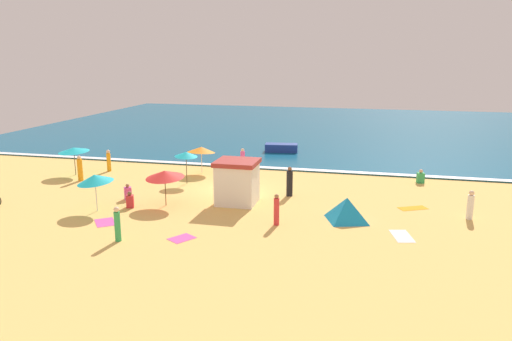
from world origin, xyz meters
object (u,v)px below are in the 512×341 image
at_px(lifeguard_cabana, 237,182).
at_px(small_boat_0, 281,148).
at_px(beach_umbrella_1, 165,174).
at_px(beach_tent, 347,209).
at_px(beachgoer_9, 243,162).
at_px(beachgoer_7, 277,210).
at_px(beach_umbrella_0, 186,154).
at_px(beach_umbrella_2, 201,150).
at_px(beachgoer_0, 117,224).
at_px(beachgoer_5, 470,205).
at_px(beachgoer_3, 109,161).
at_px(beachgoer_1, 130,201).
at_px(beach_umbrella_3, 95,179).
at_px(beachgoer_8, 421,177).
at_px(beach_umbrella_4, 74,150).
at_px(beachgoer_2, 80,169).
at_px(beachgoer_6, 128,193).
at_px(beachgoer_10, 290,182).

bearing_deg(lifeguard_cabana, small_boat_0, 91.29).
relative_size(beach_umbrella_1, beach_tent, 1.10).
relative_size(beach_tent, beachgoer_9, 1.35).
bearing_deg(beachgoer_7, beach_tent, 23.90).
relative_size(beach_umbrella_0, beachgoer_7, 1.35).
distance_m(beach_umbrella_2, beachgoer_0, 13.72).
distance_m(beach_umbrella_0, beachgoer_5, 17.53).
distance_m(beachgoer_3, beachgoer_7, 16.78).
bearing_deg(beachgoer_3, small_boat_0, 41.80).
height_order(beach_tent, beachgoer_1, beach_tent).
xyz_separation_m(lifeguard_cabana, beachgoer_9, (-1.56, 6.94, -0.39)).
distance_m(beach_umbrella_1, beach_umbrella_3, 3.76).
relative_size(beach_umbrella_1, beachgoer_3, 1.75).
distance_m(beach_umbrella_1, beachgoer_8, 17.07).
distance_m(beachgoer_1, beachgoer_3, 9.66).
distance_m(beach_umbrella_0, beach_umbrella_4, 8.66).
bearing_deg(beachgoer_1, beach_tent, 2.87).
bearing_deg(beach_umbrella_3, lifeguard_cabana, 24.87).
bearing_deg(beachgoer_2, beachgoer_5, -5.49).
height_order(beach_umbrella_0, beach_tent, beach_umbrella_0).
bearing_deg(beachgoer_1, beachgoer_5, 7.36).
bearing_deg(small_boat_0, beach_umbrella_0, -109.38).
bearing_deg(beachgoer_7, beachgoer_6, 166.25).
bearing_deg(beach_umbrella_0, beachgoer_3, 164.19).
distance_m(beachgoer_2, beachgoer_5, 24.58).
distance_m(beachgoer_0, beachgoer_5, 17.86).
distance_m(beach_umbrella_0, beachgoer_6, 5.06).
height_order(beachgoer_1, beachgoer_2, beachgoer_2).
bearing_deg(beachgoer_8, beachgoer_10, -147.12).
xyz_separation_m(beachgoer_1, beachgoer_8, (16.37, 9.63, -0.01)).
bearing_deg(beachgoer_0, beachgoer_3, 121.48).
height_order(beach_umbrella_0, beachgoer_5, beach_umbrella_0).
distance_m(beachgoer_8, small_boat_0, 13.66).
relative_size(beachgoer_8, small_boat_0, 0.32).
bearing_deg(beach_umbrella_4, beach_umbrella_0, -2.27).
height_order(beach_umbrella_3, beachgoer_1, beach_umbrella_3).
bearing_deg(beachgoer_2, beach_umbrella_3, -50.55).
height_order(lifeguard_cabana, beach_umbrella_2, lifeguard_cabana).
height_order(beach_umbrella_0, beachgoer_2, beach_umbrella_0).
height_order(beach_tent, beachgoer_9, beachgoer_9).
xyz_separation_m(beach_umbrella_4, beachgoer_6, (6.64, -4.71, -1.42)).
height_order(beach_umbrella_4, beachgoer_9, beach_umbrella_4).
distance_m(beach_umbrella_0, beach_umbrella_1, 4.98).
height_order(beach_umbrella_2, beachgoer_0, beach_umbrella_2).
bearing_deg(beachgoer_10, beachgoer_7, -87.10).
bearing_deg(beachgoer_6, beach_umbrella_1, -11.88).
height_order(beach_umbrella_0, beachgoer_7, beach_umbrella_0).
bearing_deg(beachgoer_3, beach_umbrella_1, -42.31).
bearing_deg(beachgoer_7, small_boat_0, 100.11).
bearing_deg(beachgoer_2, beach_umbrella_2, 29.49).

